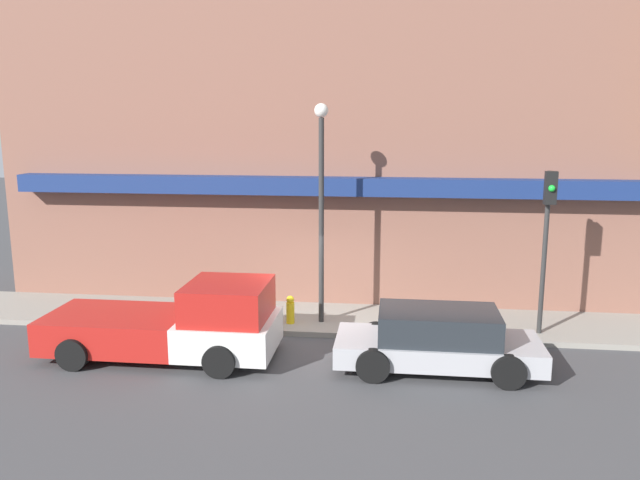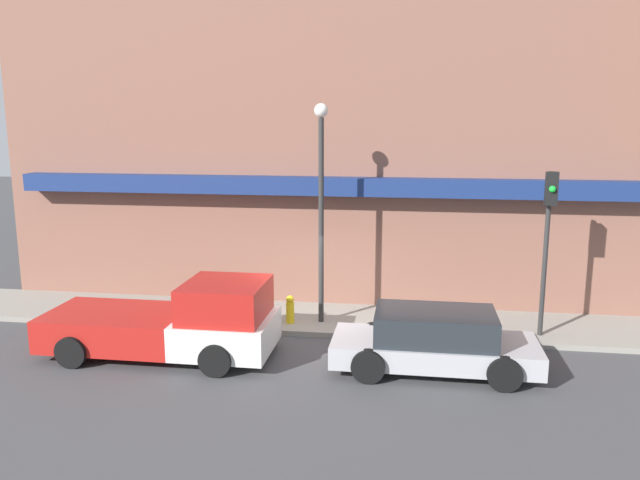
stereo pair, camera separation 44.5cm
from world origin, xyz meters
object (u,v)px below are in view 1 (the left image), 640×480
at_px(street_lamp, 321,189).
at_px(traffic_light, 547,225).
at_px(parked_car, 438,340).
at_px(fire_hydrant, 290,310).
at_px(pickup_truck, 177,324).

bearing_deg(street_lamp, traffic_light, -3.19).
xyz_separation_m(street_lamp, traffic_light, (5.62, -0.31, -0.76)).
distance_m(street_lamp, traffic_light, 5.68).
height_order(parked_car, street_lamp, street_lamp).
relative_size(fire_hydrant, traffic_light, 0.18).
bearing_deg(pickup_truck, parked_car, 0.10).
bearing_deg(parked_car, traffic_light, 37.86).
height_order(fire_hydrant, traffic_light, traffic_light).
xyz_separation_m(parked_car, fire_hydrant, (-3.71, 2.32, -0.16)).
relative_size(pickup_truck, traffic_light, 1.31).
height_order(pickup_truck, parked_car, pickup_truck).
xyz_separation_m(parked_car, traffic_light, (2.70, 2.25, 2.28)).
bearing_deg(parked_car, pickup_truck, 178.13).
distance_m(parked_car, traffic_light, 4.19).
height_order(fire_hydrant, street_lamp, street_lamp).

